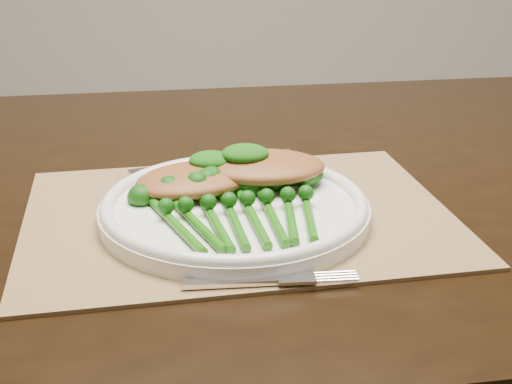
{
  "coord_description": "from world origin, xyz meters",
  "views": [
    {
      "loc": [
        -0.05,
        -0.81,
        1.08
      ],
      "look_at": [
        -0.03,
        -0.09,
        0.78
      ],
      "focal_mm": 50.0,
      "sensor_mm": 36.0,
      "label": 1
    }
  ],
  "objects_px": {
    "placemat": "(239,215)",
    "dinner_plate": "(235,207)",
    "broccolini_bundle": "(242,216)",
    "chicken_fillet_left": "(196,179)"
  },
  "relations": [
    {
      "from": "dinner_plate",
      "to": "broccolini_bundle",
      "type": "relative_size",
      "value": 1.38
    },
    {
      "from": "dinner_plate",
      "to": "chicken_fillet_left",
      "type": "distance_m",
      "value": 0.06
    },
    {
      "from": "broccolini_bundle",
      "to": "chicken_fillet_left",
      "type": "bearing_deg",
      "value": 109.8
    },
    {
      "from": "dinner_plate",
      "to": "chicken_fillet_left",
      "type": "xyz_separation_m",
      "value": [
        -0.04,
        0.04,
        0.02
      ]
    },
    {
      "from": "chicken_fillet_left",
      "to": "broccolini_bundle",
      "type": "relative_size",
      "value": 0.65
    },
    {
      "from": "placemat",
      "to": "chicken_fillet_left",
      "type": "height_order",
      "value": "chicken_fillet_left"
    },
    {
      "from": "placemat",
      "to": "dinner_plate",
      "type": "distance_m",
      "value": 0.02
    },
    {
      "from": "dinner_plate",
      "to": "broccolini_bundle",
      "type": "distance_m",
      "value": 0.04
    },
    {
      "from": "chicken_fillet_left",
      "to": "dinner_plate",
      "type": "bearing_deg",
      "value": -66.03
    },
    {
      "from": "dinner_plate",
      "to": "placemat",
      "type": "bearing_deg",
      "value": 71.11
    }
  ]
}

